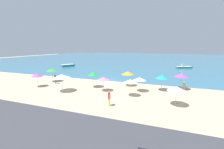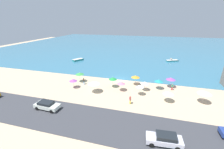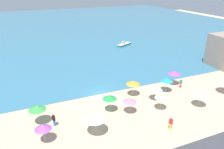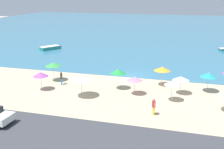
{
  "view_description": "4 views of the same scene",
  "coord_description": "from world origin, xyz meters",
  "views": [
    {
      "loc": [
        10.22,
        -25.64,
        6.44
      ],
      "look_at": [
        1.45,
        -1.73,
        1.62
      ],
      "focal_mm": 24.0,
      "sensor_mm": 36.0,
      "label": 1
    },
    {
      "loc": [
        7.87,
        -35.77,
        15.04
      ],
      "look_at": [
        -1.46,
        -2.12,
        2.04
      ],
      "focal_mm": 24.0,
      "sensor_mm": 36.0,
      "label": 2
    },
    {
      "loc": [
        -9.73,
        -27.75,
        15.99
      ],
      "look_at": [
        2.96,
        2.34,
        1.87
      ],
      "focal_mm": 35.0,
      "sensor_mm": 36.0,
      "label": 3
    },
    {
      "loc": [
        7.44,
        -35.71,
        11.22
      ],
      "look_at": [
        -1.04,
        -5.61,
        1.95
      ],
      "focal_mm": 45.0,
      "sensor_mm": 36.0,
      "label": 4
    }
  ],
  "objects": [
    {
      "name": "beach_umbrella_7",
      "position": [
        4.39,
        -2.28,
        2.16
      ],
      "size": [
        2.01,
        2.01,
        2.47
      ],
      "color": "#B2B2B7",
      "rests_on": "ground_plane"
    },
    {
      "name": "bather_0",
      "position": [
        12.74,
        -2.92,
        0.88
      ],
      "size": [
        0.55,
        0.32,
        1.58
      ],
      "color": "#EF4747",
      "rests_on": "ground_plane"
    },
    {
      "name": "beach_umbrella_10",
      "position": [
        12.39,
        -1.52,
        2.18
      ],
      "size": [
        2.12,
        2.12,
        2.51
      ],
      "color": "#B2B2B7",
      "rests_on": "ground_plane"
    },
    {
      "name": "ground_plane",
      "position": [
        0.0,
        0.0,
        0.0
      ],
      "size": [
        160.0,
        160.0,
        0.0
      ],
      "primitive_type": "plane",
      "color": "#CAAF8D"
    },
    {
      "name": "beach_umbrella_4",
      "position": [
        1.78,
        -6.27,
        1.85
      ],
      "size": [
        1.78,
        1.78,
        2.13
      ],
      "color": "#B2B2B7",
      "rests_on": "ground_plane"
    },
    {
      "name": "beach_umbrella_9",
      "position": [
        5.96,
        -7.17,
        2.02
      ],
      "size": [
        1.71,
        1.71,
        2.3
      ],
      "color": "#B2B2B7",
      "rests_on": "ground_plane"
    },
    {
      "name": "beach_umbrella_3",
      "position": [
        6.75,
        -4.69,
        1.86
      ],
      "size": [
        1.87,
        1.87,
        2.15
      ],
      "color": "#B2B2B7",
      "rests_on": "ground_plane"
    },
    {
      "name": "sea",
      "position": [
        0.0,
        55.0,
        0.03
      ],
      "size": [
        150.0,
        110.0,
        0.05
      ],
      "primitive_type": "cube",
      "color": "teal",
      "rests_on": "ground_plane"
    },
    {
      "name": "beach_umbrella_5",
      "position": [
        -9.11,
        -7.74,
        1.94
      ],
      "size": [
        1.78,
        1.78,
        2.26
      ],
      "color": "#B2B2B7",
      "rests_on": "ground_plane"
    },
    {
      "name": "beach_umbrella_6",
      "position": [
        9.73,
        -3.17,
        2.08
      ],
      "size": [
        1.94,
        1.94,
        2.41
      ],
      "color": "#B2B2B7",
      "rests_on": "ground_plane"
    },
    {
      "name": "beach_umbrella_8",
      "position": [
        -9.31,
        -4.12,
        2.24
      ],
      "size": [
        2.09,
        2.09,
        2.54
      ],
      "color": "#B2B2B7",
      "rests_on": "ground_plane"
    },
    {
      "name": "beach_umbrella_1",
      "position": [
        11.43,
        -8.55,
        1.91
      ],
      "size": [
        2.02,
        2.02,
        2.23
      ],
      "color": "#B2B2B7",
      "rests_on": "ground_plane"
    },
    {
      "name": "bather_1",
      "position": [
        4.6,
        -11.2,
        0.95
      ],
      "size": [
        0.37,
        0.5,
        1.69
      ],
      "color": "yellow",
      "rests_on": "ground_plane"
    },
    {
      "name": "bather_2",
      "position": [
        -7.7,
        -5.28,
        0.93
      ],
      "size": [
        0.38,
        0.49,
        1.67
      ],
      "color": "blue",
      "rests_on": "ground_plane"
    },
    {
      "name": "beach_umbrella_11",
      "position": [
        -3.69,
        -8.56,
        2.26
      ],
      "size": [
        2.49,
        2.49,
        2.59
      ],
      "color": "#B2B2B7",
      "rests_on": "ground_plane"
    },
    {
      "name": "beach_umbrella_2",
      "position": [
        -0.46,
        -4.98,
        2.21
      ],
      "size": [
        1.83,
        1.83,
        2.56
      ],
      "color": "#B2B2B7",
      "rests_on": "ground_plane"
    },
    {
      "name": "skiff_nearshore",
      "position": [
        15.11,
        22.82,
        0.38
      ],
      "size": [
        4.78,
        3.1,
        1.21
      ],
      "color": "#28787B",
      "rests_on": "sea"
    }
  ]
}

